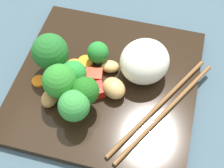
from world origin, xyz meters
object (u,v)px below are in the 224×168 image
Objects in this scene: square_plate at (106,83)px; chopstick_pair at (162,108)px; carrot_slice_3 at (53,86)px; rice_mound at (145,61)px; broccoli_floret_5 at (60,82)px.

square_plate is 10.08cm from chopstick_pair.
square_plate is 12.35× the size of carrot_slice_3.
chopstick_pair is at bearing 34.68° from rice_mound.
rice_mound is 1.09× the size of broccoli_floret_5.
broccoli_floret_5 is 15.84cm from chopstick_pair.
carrot_slice_3 is 0.11× the size of chopstick_pair.
chopstick_pair reaches higher than square_plate.
square_plate is 3.89× the size of broccoli_floret_5.
chopstick_pair is (3.00, 9.58, 0.99)cm from square_plate.
rice_mound is 0.38× the size of chopstick_pair.
square_plate is at bearing -60.74° from rice_mound.
broccoli_floret_5 is (7.96, -10.96, 1.48)cm from rice_mound.
chopstick_pair reaches higher than carrot_slice_3.
square_plate is 3.56× the size of rice_mound.
carrot_slice_3 is 17.43cm from chopstick_pair.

